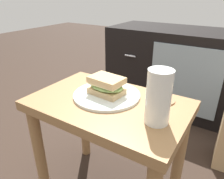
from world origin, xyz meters
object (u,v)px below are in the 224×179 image
Objects in this scene: plate at (107,95)px; beer_glass at (158,98)px; tv_cabinet at (176,69)px; sandwich_front at (107,85)px; coaster at (163,100)px.

plate is 1.50× the size of beer_glass.
beer_glass is (0.22, -0.06, 0.07)m from plate.
beer_glass is at bearing -77.22° from tv_cabinet.
sandwich_front is at bearing 0.00° from plate.
sandwich_front is (0.00, -0.92, 0.21)m from tv_cabinet.
sandwich_front reaches higher than plate.
coaster is at bearing 102.03° from beer_glass.
tv_cabinet is 5.79× the size of beer_glass.
beer_glass is (0.22, -0.98, 0.25)m from tv_cabinet.
plate is at bearing -89.93° from tv_cabinet.
sandwich_front is (0.00, 0.00, 0.04)m from plate.
coaster is (-0.03, 0.14, -0.08)m from beer_glass.
plate is 0.24m from beer_glass.
plate is 2.94× the size of coaster.
beer_glass is at bearing -15.94° from sandwich_front.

